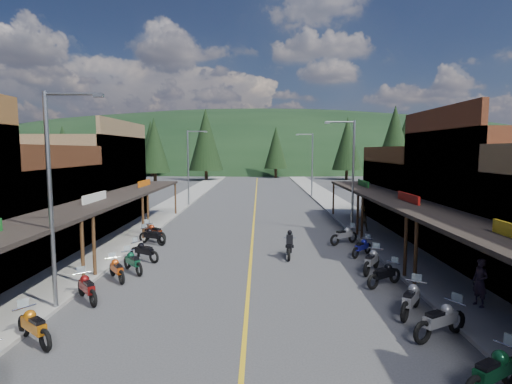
{
  "coord_description": "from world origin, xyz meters",
  "views": [
    {
      "loc": [
        0.47,
        -20.24,
        5.93
      ],
      "look_at": [
        0.23,
        7.69,
        3.0
      ],
      "focal_mm": 28.0,
      "sensor_mm": 36.0,
      "label": 1
    }
  ],
  "objects_px": {
    "bike_west_8": "(144,250)",
    "bike_west_9": "(152,235)",
    "bike_west_10": "(154,232)",
    "bike_east_6": "(384,273)",
    "shop_west_3": "(81,181)",
    "bike_east_4": "(441,319)",
    "pine_1": "(151,144)",
    "pine_6": "(477,148)",
    "pine_3": "(276,148)",
    "pedestrian_east_b": "(362,218)",
    "pine_9": "(404,147)",
    "pine_4": "(347,144)",
    "shop_east_3": "(427,193)",
    "rider_on_bike": "(289,246)",
    "pine_0": "(63,147)",
    "pine_5": "(406,141)",
    "streetlight_1": "(189,164)",
    "bike_east_8": "(362,246)",
    "streetlight_0": "(54,191)",
    "pedestrian_east_a": "(480,282)",
    "bike_west_7": "(133,261)",
    "bike_east_9": "(344,234)",
    "bike_west_6": "(117,268)",
    "bike_east_3": "(494,370)",
    "shop_east_2": "(501,194)",
    "bike_west_4": "(34,325)",
    "pine_8": "(111,150)",
    "pine_2": "(206,140)",
    "pine_10": "(154,145)",
    "bike_east_5": "(411,297)",
    "pine_11": "(394,141)",
    "bike_east_7": "(372,260)",
    "streetlight_2": "(351,171)"
  },
  "relations": [
    {
      "from": "pine_1",
      "to": "pine_6",
      "type": "relative_size",
      "value": 1.14
    },
    {
      "from": "pine_3",
      "to": "pine_8",
      "type": "xyz_separation_m",
      "value": [
        -26.0,
        -26.0,
        -0.51
      ]
    },
    {
      "from": "bike_west_8",
      "to": "rider_on_bike",
      "type": "height_order",
      "value": "rider_on_bike"
    },
    {
      "from": "bike_east_6",
      "to": "bike_east_7",
      "type": "height_order",
      "value": "bike_east_7"
    },
    {
      "from": "bike_west_9",
      "to": "bike_east_4",
      "type": "relative_size",
      "value": 0.93
    },
    {
      "from": "bike_east_5",
      "to": "pine_6",
      "type": "bearing_deg",
      "value": 94.84
    },
    {
      "from": "pine_2",
      "to": "shop_east_3",
      "type": "bearing_deg",
      "value": -63.04
    },
    {
      "from": "pine_11",
      "to": "bike_west_9",
      "type": "relative_size",
      "value": 5.82
    },
    {
      "from": "streetlight_2",
      "to": "pine_0",
      "type": "distance_m",
      "value": 71.59
    },
    {
      "from": "pine_8",
      "to": "bike_east_9",
      "type": "xyz_separation_m",
      "value": [
        27.82,
        -35.42,
        -5.34
      ]
    },
    {
      "from": "shop_west_3",
      "to": "shop_east_3",
      "type": "bearing_deg",
      "value": 0.0
    },
    {
      "from": "bike_east_8",
      "to": "bike_east_4",
      "type": "bearing_deg",
      "value": -47.61
    },
    {
      "from": "pine_11",
      "to": "bike_west_6",
      "type": "xyz_separation_m",
      "value": [
        -26.05,
        -40.56,
        -6.62
      ]
    },
    {
      "from": "shop_west_3",
      "to": "bike_east_8",
      "type": "distance_m",
      "value": 22.37
    },
    {
      "from": "rider_on_bike",
      "to": "pine_6",
      "type": "bearing_deg",
      "value": 60.13
    },
    {
      "from": "shop_east_3",
      "to": "bike_east_8",
      "type": "bearing_deg",
      "value": -128.21
    },
    {
      "from": "bike_east_3",
      "to": "pedestrian_east_b",
      "type": "relative_size",
      "value": 1.24
    },
    {
      "from": "pine_1",
      "to": "bike_west_10",
      "type": "height_order",
      "value": "pine_1"
    },
    {
      "from": "pine_5",
      "to": "pine_0",
      "type": "bearing_deg",
      "value": -172.3
    },
    {
      "from": "pine_8",
      "to": "streetlight_1",
      "type": "bearing_deg",
      "value": -50.1
    },
    {
      "from": "shop_west_3",
      "to": "bike_east_4",
      "type": "bearing_deg",
      "value": -44.21
    },
    {
      "from": "pine_5",
      "to": "bike_west_7",
      "type": "distance_m",
      "value": 83.78
    },
    {
      "from": "pine_5",
      "to": "rider_on_bike",
      "type": "bearing_deg",
      "value": -114.3
    },
    {
      "from": "shop_west_3",
      "to": "pine_3",
      "type": "bearing_deg",
      "value": 71.99
    },
    {
      "from": "rider_on_bike",
      "to": "pine_3",
      "type": "bearing_deg",
      "value": 93.49
    },
    {
      "from": "pine_9",
      "to": "pine_4",
      "type": "bearing_deg",
      "value": 111.8
    },
    {
      "from": "pine_0",
      "to": "pine_5",
      "type": "bearing_deg",
      "value": 7.7
    },
    {
      "from": "bike_west_8",
      "to": "bike_west_9",
      "type": "xyz_separation_m",
      "value": [
        -0.61,
        3.85,
        0.01
      ]
    },
    {
      "from": "pine_3",
      "to": "pine_9",
      "type": "distance_m",
      "value": 29.0
    },
    {
      "from": "shop_east_3",
      "to": "bike_west_10",
      "type": "height_order",
      "value": "shop_east_3"
    },
    {
      "from": "bike_west_10",
      "to": "bike_east_6",
      "type": "bearing_deg",
      "value": -84.66
    },
    {
      "from": "pine_4",
      "to": "bike_west_7",
      "type": "xyz_separation_m",
      "value": [
        -23.68,
        -61.41,
        -6.65
      ]
    },
    {
      "from": "pine_10",
      "to": "bike_east_5",
      "type": "bearing_deg",
      "value": -66.95
    },
    {
      "from": "pine_9",
      "to": "bike_east_8",
      "type": "relative_size",
      "value": 5.47
    },
    {
      "from": "pine_6",
      "to": "pine_2",
      "type": "bearing_deg",
      "value": -173.88
    },
    {
      "from": "shop_east_2",
      "to": "bike_west_4",
      "type": "xyz_separation_m",
      "value": [
        -20.23,
        -10.28,
        -2.91
      ]
    },
    {
      "from": "shop_east_2",
      "to": "pedestrian_east_b",
      "type": "xyz_separation_m",
      "value": [
        -5.92,
        6.4,
        -2.44
      ]
    },
    {
      "from": "rider_on_bike",
      "to": "streetlight_1",
      "type": "bearing_deg",
      "value": 118.92
    },
    {
      "from": "streetlight_0",
      "to": "pedestrian_east_a",
      "type": "xyz_separation_m",
      "value": [
        15.61,
        0.18,
        -3.41
      ]
    },
    {
      "from": "bike_west_9",
      "to": "bike_east_9",
      "type": "height_order",
      "value": "bike_east_9"
    },
    {
      "from": "pine_0",
      "to": "pine_5",
      "type": "distance_m",
      "value": 74.69
    },
    {
      "from": "pine_10",
      "to": "bike_west_8",
      "type": "relative_size",
      "value": 5.57
    },
    {
      "from": "streetlight_1",
      "to": "bike_west_10",
      "type": "xyz_separation_m",
      "value": [
        0.57,
        -16.79,
        -3.8
      ]
    },
    {
      "from": "bike_west_6",
      "to": "bike_east_3",
      "type": "xyz_separation_m",
      "value": [
        12.18,
        -8.51,
        0.09
      ]
    },
    {
      "from": "pine_3",
      "to": "pedestrian_east_b",
      "type": "bearing_deg",
      "value": -86.19
    },
    {
      "from": "shop_west_3",
      "to": "pine_1",
      "type": "distance_m",
      "value": 59.7
    },
    {
      "from": "bike_east_9",
      "to": "pedestrian_east_a",
      "type": "xyz_separation_m",
      "value": [
        2.84,
        -10.4,
        0.42
      ]
    },
    {
      "from": "streetlight_1",
      "to": "pine_6",
      "type": "height_order",
      "value": "pine_6"
    },
    {
      "from": "pine_8",
      "to": "pine_11",
      "type": "height_order",
      "value": "pine_11"
    },
    {
      "from": "shop_east_3",
      "to": "pine_6",
      "type": "distance_m",
      "value": 61.91
    }
  ]
}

